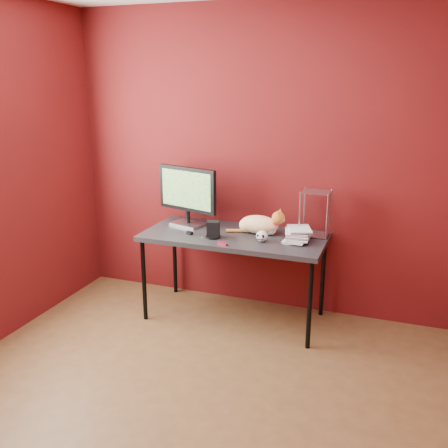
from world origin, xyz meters
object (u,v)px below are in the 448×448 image
(desk, at_px, (234,240))
(skull_mug, at_px, (262,236))
(monitor, at_px, (187,193))
(speaker, at_px, (213,230))
(book_stack, at_px, (290,167))
(cat, at_px, (259,224))

(desk, bearing_deg, skull_mug, -23.00)
(monitor, height_order, speaker, monitor)
(speaker, xyz_separation_m, book_stack, (0.57, 0.15, 0.52))
(cat, relative_size, book_stack, 0.42)
(monitor, bearing_deg, book_stack, 8.80)
(monitor, bearing_deg, desk, 2.23)
(cat, distance_m, book_stack, 0.57)
(monitor, bearing_deg, cat, 13.36)
(speaker, bearing_deg, book_stack, 0.42)
(monitor, xyz_separation_m, book_stack, (0.91, -0.11, 0.30))
(cat, height_order, skull_mug, cat)
(book_stack, bearing_deg, cat, 161.89)
(monitor, bearing_deg, speaker, -21.96)
(cat, bearing_deg, skull_mug, -63.85)
(book_stack, bearing_deg, skull_mug, -146.17)
(monitor, relative_size, skull_mug, 6.18)
(desk, height_order, speaker, speaker)
(skull_mug, xyz_separation_m, speaker, (-0.40, -0.04, 0.02))
(monitor, xyz_separation_m, skull_mug, (0.74, -0.22, -0.24))
(monitor, height_order, cat, monitor)
(monitor, height_order, skull_mug, monitor)
(speaker, bearing_deg, skull_mug, -9.35)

